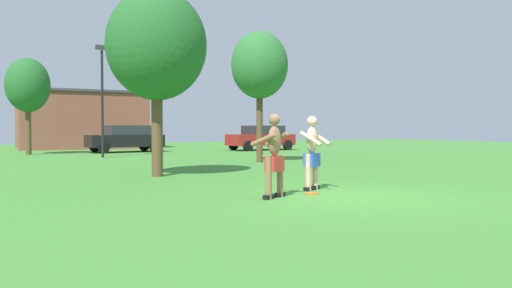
{
  "coord_description": "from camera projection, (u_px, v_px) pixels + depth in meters",
  "views": [
    {
      "loc": [
        -6.44,
        -8.13,
        1.41
      ],
      "look_at": [
        -0.7,
        2.65,
        1.02
      ],
      "focal_mm": 35.01,
      "sensor_mm": 36.0,
      "label": 1
    }
  ],
  "objects": [
    {
      "name": "ground_plane",
      "position": [
        347.0,
        197.0,
        10.24
      ],
      "size": [
        80.0,
        80.0,
        0.0
      ],
      "primitive_type": "plane",
      "color": "#428433"
    },
    {
      "name": "player_near",
      "position": [
        274.0,
        153.0,
        10.04
      ],
      "size": [
        0.77,
        0.77,
        1.7
      ],
      "color": "black",
      "rests_on": "ground_plane"
    },
    {
      "name": "player_in_blue",
      "position": [
        312.0,
        151.0,
        11.31
      ],
      "size": [
        0.69,
        0.77,
        1.69
      ],
      "color": "black",
      "rests_on": "ground_plane"
    },
    {
      "name": "frisbee",
      "position": [
        312.0,
        194.0,
        10.65
      ],
      "size": [
        0.3,
        0.3,
        0.03
      ],
      "primitive_type": "cylinder",
      "color": "orange",
      "rests_on": "ground_plane"
    },
    {
      "name": "car_black_near_post",
      "position": [
        126.0,
        138.0,
        29.4
      ],
      "size": [
        4.44,
        2.32,
        1.58
      ],
      "color": "black",
      "rests_on": "ground_plane"
    },
    {
      "name": "car_red_mid_lot",
      "position": [
        261.0,
        137.0,
        32.22
      ],
      "size": [
        4.43,
        2.29,
        1.58
      ],
      "color": "maroon",
      "rests_on": "ground_plane"
    },
    {
      "name": "lamp_post",
      "position": [
        102.0,
        88.0,
        23.92
      ],
      "size": [
        0.6,
        0.24,
        5.38
      ],
      "color": "black",
      "rests_on": "ground_plane"
    },
    {
      "name": "outbuilding_behind_lot",
      "position": [
        81.0,
        120.0,
        35.63
      ],
      "size": [
        8.64,
        6.34,
        4.0
      ],
      "color": "brown",
      "rests_on": "ground_plane"
    },
    {
      "name": "tree_left_field",
      "position": [
        28.0,
        86.0,
        26.49
      ],
      "size": [
        2.27,
        2.27,
        5.14
      ],
      "color": "brown",
      "rests_on": "ground_plane"
    },
    {
      "name": "tree_right_field",
      "position": [
        260.0,
        66.0,
        20.6
      ],
      "size": [
        2.35,
        2.35,
        5.42
      ],
      "color": "brown",
      "rests_on": "ground_plane"
    },
    {
      "name": "tree_behind_players",
      "position": [
        157.0,
        46.0,
        14.47
      ],
      "size": [
        2.91,
        2.91,
        5.44
      ],
      "color": "brown",
      "rests_on": "ground_plane"
    }
  ]
}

